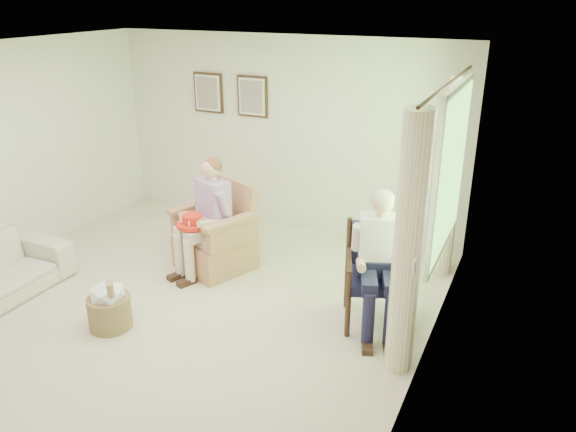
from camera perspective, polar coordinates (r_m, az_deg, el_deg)
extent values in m
plane|color=beige|center=(5.98, -11.95, -9.92)|extent=(5.50, 5.50, 0.00)
cube|color=silver|center=(7.67, -0.44, 8.31)|extent=(5.00, 0.04, 2.60)
cube|color=silver|center=(4.43, 13.68, -2.86)|extent=(0.04, 5.50, 2.60)
cube|color=white|center=(5.13, -14.29, 15.59)|extent=(5.00, 5.50, 0.02)
cube|color=#2D6B23|center=(5.46, 16.28, 4.44)|extent=(0.02, 1.40, 1.50)
cube|color=white|center=(5.29, 17.08, 12.53)|extent=(0.04, 1.52, 0.06)
cube|color=white|center=(5.73, 15.36, -2.99)|extent=(0.04, 1.52, 0.06)
cylinder|color=#382114|center=(5.30, 16.12, 12.87)|extent=(0.03, 2.50, 0.03)
cylinder|color=#FBEEC4|center=(4.72, 12.07, -3.14)|extent=(0.34, 0.34, 2.30)
cylinder|color=#FBEEC4|center=(6.52, 16.16, 3.58)|extent=(0.34, 0.34, 2.30)
cube|color=#382114|center=(8.10, -8.09, 12.30)|extent=(0.45, 0.03, 0.55)
cube|color=silver|center=(8.08, -8.18, 12.28)|extent=(0.39, 0.01, 0.49)
cube|color=tan|center=(8.07, -8.21, 12.27)|extent=(0.33, 0.01, 0.43)
cube|color=#382114|center=(7.75, -3.63, 12.03)|extent=(0.45, 0.03, 0.55)
cube|color=silver|center=(7.73, -3.71, 12.01)|extent=(0.39, 0.01, 0.49)
cube|color=tan|center=(7.72, -3.74, 12.00)|extent=(0.33, 0.01, 0.43)
cube|color=tan|center=(6.78, -7.39, -3.67)|extent=(0.76, 0.74, 0.40)
cube|color=beige|center=(6.66, -7.62, -1.85)|extent=(0.59, 0.57, 0.09)
cube|color=tan|center=(6.82, -6.21, 1.32)|extent=(0.70, 0.22, 0.60)
cube|color=tan|center=(6.82, -10.03, -0.44)|extent=(0.09, 0.68, 0.28)
cube|color=tan|center=(6.47, -4.89, -1.45)|extent=(0.09, 0.68, 0.28)
cylinder|color=black|center=(5.57, 5.26, -9.47)|extent=(0.05, 0.05, 0.43)
cylinder|color=black|center=(5.44, 11.14, -10.69)|extent=(0.05, 0.05, 0.43)
cylinder|color=black|center=(6.02, 7.05, -6.98)|extent=(0.05, 0.05, 0.43)
cylinder|color=black|center=(5.90, 12.49, -8.03)|extent=(0.05, 0.05, 0.43)
cube|color=#181936|center=(5.60, 9.14, -6.43)|extent=(0.56, 0.55, 0.10)
cube|color=#181936|center=(5.71, 10.05, -2.95)|extent=(0.53, 0.07, 0.49)
cube|color=beige|center=(6.59, -7.68, -0.59)|extent=(0.40, 0.26, 0.16)
cube|color=#BA8FCA|center=(6.51, -7.71, 1.75)|extent=(0.39, 0.24, 0.46)
sphere|color=#DDAD8E|center=(6.38, -7.93, 4.83)|extent=(0.21, 0.21, 0.21)
ellipsoid|color=brown|center=(6.40, -7.82, 5.11)|extent=(0.22, 0.22, 0.18)
cube|color=beige|center=(6.50, -9.44, -1.53)|extent=(0.14, 0.44, 0.13)
cube|color=beige|center=(6.39, -7.95, -1.84)|extent=(0.14, 0.44, 0.13)
cylinder|color=beige|center=(6.46, -10.27, -4.38)|extent=(0.12, 0.12, 0.50)
cylinder|color=beige|center=(6.36, -8.79, -4.74)|extent=(0.12, 0.12, 0.50)
cube|color=#1A1937|center=(5.52, 9.24, -4.98)|extent=(0.40, 0.26, 0.16)
cube|color=white|center=(5.42, 9.48, -2.25)|extent=(0.39, 0.24, 0.46)
sphere|color=#DDAD8E|center=(5.27, 9.70, 1.37)|extent=(0.21, 0.21, 0.21)
ellipsoid|color=#B7B2AD|center=(5.29, 9.79, 1.71)|extent=(0.22, 0.22, 0.18)
cube|color=#1A1937|center=(5.38, 7.52, -6.24)|extent=(0.14, 0.44, 0.13)
cube|color=#1A1937|center=(5.34, 9.57, -6.63)|extent=(0.14, 0.44, 0.13)
cylinder|color=#1A1937|center=(5.36, 6.70, -9.88)|extent=(0.12, 0.12, 0.54)
cylinder|color=#1A1937|center=(5.31, 8.77, -10.31)|extent=(0.12, 0.12, 0.54)
cylinder|color=red|center=(6.43, -9.67, -0.85)|extent=(0.37, 0.37, 0.04)
cylinder|color=red|center=(6.40, -9.70, -0.36)|extent=(0.22, 0.22, 0.12)
cube|color=white|center=(6.34, -8.82, -0.53)|extent=(0.04, 0.01, 0.05)
cube|color=white|center=(6.47, -8.88, -0.07)|extent=(0.02, 0.05, 0.05)
cube|color=white|center=(6.51, -10.06, -0.01)|extent=(0.04, 0.03, 0.05)
cube|color=white|center=(6.40, -10.75, -0.43)|extent=(0.04, 0.03, 0.05)
cube|color=white|center=(6.30, -10.00, -0.76)|extent=(0.02, 0.05, 0.05)
cylinder|color=tan|center=(5.88, -17.64, -9.27)|extent=(0.55, 0.55, 0.33)
ellipsoid|color=white|center=(5.78, -17.88, -7.47)|extent=(0.38, 0.38, 0.23)
cylinder|color=#A57F56|center=(5.69, -17.49, -7.90)|extent=(0.17, 0.30, 0.49)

